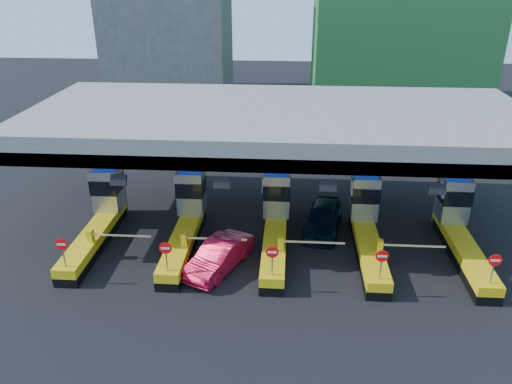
{
  "coord_description": "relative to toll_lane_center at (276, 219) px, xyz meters",
  "views": [
    {
      "loc": [
        0.65,
        -24.4,
        14.24
      ],
      "look_at": [
        -1.08,
        0.0,
        3.17
      ],
      "focal_mm": 35.0,
      "sensor_mm": 36.0,
      "label": 1
    }
  ],
  "objects": [
    {
      "name": "van",
      "position": [
        2.74,
        1.49,
        -0.57
      ],
      "size": [
        2.78,
        5.1,
        1.65
      ],
      "primitive_type": "imported",
      "rotation": [
        0.0,
        0.0,
        -0.18
      ],
      "color": "black",
      "rests_on": "ground"
    },
    {
      "name": "toll_canopy",
      "position": [
        -0.0,
        2.59,
        4.74
      ],
      "size": [
        28.0,
        12.09,
        7.0
      ],
      "color": "slate",
      "rests_on": "ground"
    },
    {
      "name": "toll_lane_right",
      "position": [
        5.0,
        0.0,
        0.0
      ],
      "size": [
        4.43,
        8.0,
        4.16
      ],
      "color": "black",
      "rests_on": "ground"
    },
    {
      "name": "toll_lane_far_right",
      "position": [
        10.0,
        0.0,
        0.0
      ],
      "size": [
        4.43,
        8.0,
        4.16
      ],
      "color": "black",
      "rests_on": "ground"
    },
    {
      "name": "red_car",
      "position": [
        -2.78,
        -3.01,
        -0.64
      ],
      "size": [
        3.37,
        4.87,
        1.52
      ],
      "primitive_type": "imported",
      "rotation": [
        0.0,
        0.0,
        -0.43
      ],
      "color": "red",
      "rests_on": "ground"
    },
    {
      "name": "toll_lane_far_left",
      "position": [
        -10.0,
        0.0,
        0.0
      ],
      "size": [
        4.43,
        8.0,
        4.16
      ],
      "color": "black",
      "rests_on": "ground"
    },
    {
      "name": "toll_lane_center",
      "position": [
        0.0,
        0.0,
        0.0
      ],
      "size": [
        4.43,
        8.0,
        4.16
      ],
      "color": "black",
      "rests_on": "ground"
    },
    {
      "name": "bg_building_concrete",
      "position": [
        -14.0,
        35.72,
        7.6
      ],
      "size": [
        14.0,
        10.0,
        18.0
      ],
      "primitive_type": "cube",
      "color": "#4C4C49",
      "rests_on": "ground"
    },
    {
      "name": "ground",
      "position": [
        -0.0,
        -0.28,
        -1.4
      ],
      "size": [
        120.0,
        120.0,
        0.0
      ],
      "primitive_type": "plane",
      "color": "black",
      "rests_on": "ground"
    },
    {
      "name": "toll_lane_left",
      "position": [
        -5.0,
        0.0,
        0.0
      ],
      "size": [
        4.43,
        8.0,
        4.16
      ],
      "color": "black",
      "rests_on": "ground"
    }
  ]
}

